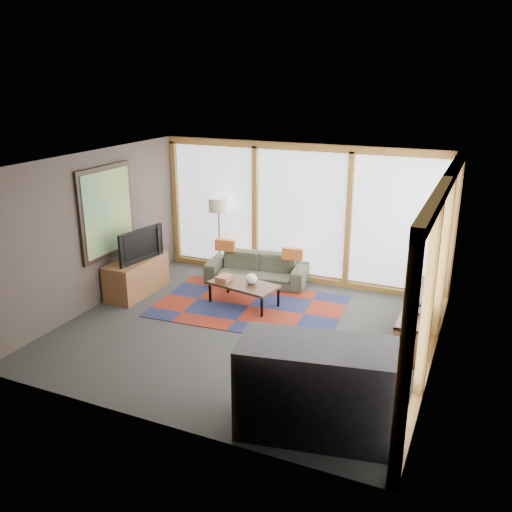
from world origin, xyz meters
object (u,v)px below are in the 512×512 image
at_px(tv_console, 137,276).
at_px(bookshelf, 419,317).
at_px(television, 137,244).
at_px(bar_counter, 316,389).
at_px(coffee_table, 244,294).
at_px(sofa, 257,269).
at_px(floor_lamp, 219,236).

bearing_deg(tv_console, bookshelf, 4.25).
bearing_deg(television, bar_counter, -111.22).
bearing_deg(coffee_table, television, -171.08).
xyz_separation_m(coffee_table, tv_console, (-1.98, -0.30, 0.13)).
xyz_separation_m(sofa, television, (-1.70, -1.34, 0.66)).
bearing_deg(sofa, bookshelf, -25.33).
xyz_separation_m(floor_lamp, bar_counter, (3.30, -4.09, -0.22)).
relative_size(tv_console, television, 1.27).
distance_m(sofa, bar_counter, 4.55).
bearing_deg(floor_lamp, bookshelf, -16.75).
bearing_deg(tv_console, floor_lamp, 61.34).
xyz_separation_m(sofa, bar_counter, (2.39, -3.86, 0.26)).
relative_size(bookshelf, television, 2.19).
height_order(sofa, floor_lamp, floor_lamp).
relative_size(floor_lamp, tv_console, 1.17).
relative_size(coffee_table, television, 1.15).
distance_m(tv_console, television, 0.61).
bearing_deg(coffee_table, bookshelf, 1.24).
xyz_separation_m(tv_console, television, (0.06, -0.00, 0.61)).
height_order(floor_lamp, coffee_table, floor_lamp).
xyz_separation_m(floor_lamp, television, (-0.80, -1.57, 0.18)).
bearing_deg(floor_lamp, coffee_table, -48.50).
xyz_separation_m(tv_console, bar_counter, (4.16, -2.52, 0.21)).
height_order(sofa, bookshelf, bookshelf).
xyz_separation_m(sofa, tv_console, (-1.76, -1.33, 0.05)).
relative_size(television, bar_counter, 0.60).
bearing_deg(sofa, tv_console, -150.81).
relative_size(sofa, coffee_table, 1.61).
height_order(bookshelf, tv_console, tv_console).
xyz_separation_m(floor_lamp, coffee_table, (1.12, -1.27, -0.56)).
bearing_deg(tv_console, coffee_table, 8.60).
distance_m(coffee_table, tv_console, 2.01).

